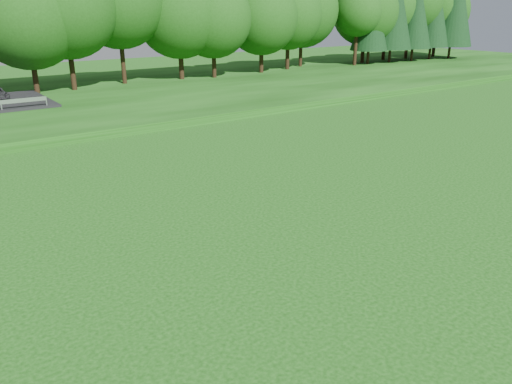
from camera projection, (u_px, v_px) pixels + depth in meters
ground at (499, 183)px, 23.40m from camera, size 140.00×140.00×0.00m
berm at (171, 88)px, 49.20m from camera, size 130.00×30.00×0.60m
walking_path at (253, 114)px, 38.63m from camera, size 130.00×1.60×0.04m
treeline at (148, 4)px, 49.55m from camera, size 104.00×7.00×15.00m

